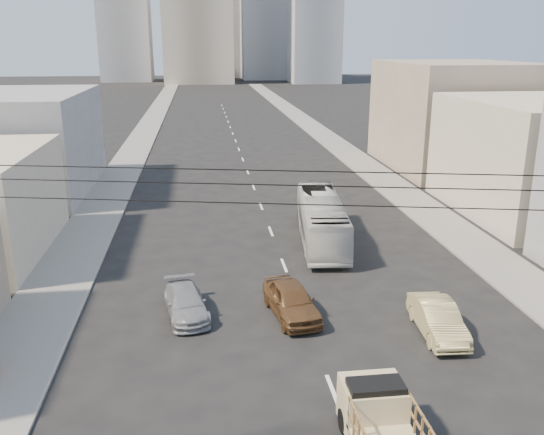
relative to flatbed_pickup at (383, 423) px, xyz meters
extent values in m
cube|color=slate|center=(-12.45, 65.39, -1.03)|extent=(3.50, 180.00, 0.12)
cube|color=slate|center=(11.05, 65.39, -1.03)|extent=(3.50, 180.00, 0.12)
cube|color=silver|center=(-0.70, 3.39, -1.09)|extent=(0.15, 2.00, 0.01)
cube|color=silver|center=(-0.70, 9.39, -1.09)|extent=(0.15, 2.00, 0.01)
cube|color=silver|center=(-0.70, 15.39, -1.09)|extent=(0.15, 2.00, 0.01)
cube|color=silver|center=(-0.70, 21.39, -1.09)|extent=(0.15, 2.00, 0.01)
cube|color=silver|center=(-0.70, 27.39, -1.09)|extent=(0.15, 2.00, 0.01)
cube|color=silver|center=(-0.70, 33.39, -1.09)|extent=(0.15, 2.00, 0.01)
cube|color=silver|center=(-0.70, 39.39, -1.09)|extent=(0.15, 2.00, 0.01)
cube|color=silver|center=(-0.70, 45.39, -1.09)|extent=(0.15, 2.00, 0.01)
cube|color=silver|center=(-0.70, 51.39, -1.09)|extent=(0.15, 2.00, 0.01)
cube|color=silver|center=(-0.70, 57.39, -1.09)|extent=(0.15, 2.00, 0.01)
cube|color=silver|center=(-0.70, 63.39, -1.09)|extent=(0.15, 2.00, 0.01)
cube|color=silver|center=(-0.70, 69.39, -1.09)|extent=(0.15, 2.00, 0.01)
cube|color=silver|center=(-0.70, 75.39, -1.09)|extent=(0.15, 2.00, 0.01)
cube|color=silver|center=(-0.70, 81.39, -1.09)|extent=(0.15, 2.00, 0.01)
cube|color=silver|center=(-0.70, 87.39, -1.09)|extent=(0.15, 2.00, 0.01)
cube|color=silver|center=(-0.70, 93.39, -1.09)|extent=(0.15, 2.00, 0.01)
cube|color=silver|center=(-0.70, 99.39, -1.09)|extent=(0.15, 2.00, 0.01)
cube|color=#C9B486|center=(0.00, 1.10, -0.14)|extent=(1.90, 1.60, 1.50)
cube|color=black|center=(0.00, 0.85, 0.46)|extent=(1.70, 0.90, 0.70)
cylinder|color=black|center=(-0.85, 1.20, -0.71)|extent=(0.25, 0.76, 0.76)
cylinder|color=black|center=(0.85, 1.20, -0.71)|extent=(0.25, 0.76, 0.76)
imported|color=#BCBCB8|center=(2.13, 19.00, 0.33)|extent=(3.49, 10.44, 2.85)
imported|color=brown|center=(-1.26, 9.34, -0.34)|extent=(2.45, 4.63, 1.50)
imported|color=tan|center=(4.56, 6.90, -0.40)|extent=(1.74, 4.32, 1.40)
imported|color=gray|center=(-5.94, 9.96, -0.49)|extent=(2.36, 4.39, 1.21)
cylinder|color=black|center=(-0.70, -3.11, 8.21)|extent=(23.01, 5.02, 0.02)
cylinder|color=black|center=(-0.70, -3.11, 7.91)|extent=(23.01, 5.02, 0.02)
cylinder|color=black|center=(-0.70, -3.11, 7.51)|extent=(23.01, 5.02, 0.02)
cube|color=beige|center=(18.80, 23.39, 2.91)|extent=(11.00, 14.00, 8.00)
cube|color=gray|center=(19.30, 39.39, 3.91)|extent=(12.00, 16.00, 10.00)
cube|color=gray|center=(-20.20, 34.39, 2.91)|extent=(12.00, 16.00, 8.00)
cube|color=gray|center=(17.30, 180.39, 18.91)|extent=(16.00, 16.00, 40.00)
cube|color=gray|center=(-26.70, 175.39, 15.91)|extent=(15.00, 15.00, 34.00)
cube|color=gray|center=(5.30, 195.39, 20.91)|extent=(18.00, 18.00, 44.00)
cube|color=gray|center=(29.30, 160.39, 12.91)|extent=(14.00, 14.00, 28.00)
camera|label=1|loc=(-5.02, -13.84, 10.71)|focal=38.00mm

